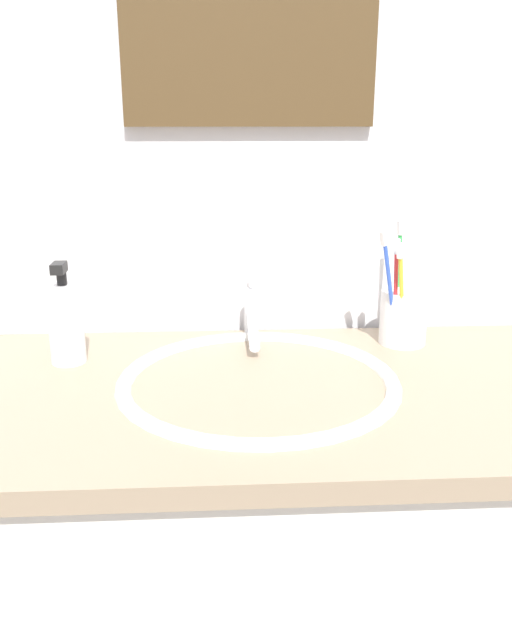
{
  "coord_description": "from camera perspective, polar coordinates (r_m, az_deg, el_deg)",
  "views": [
    {
      "loc": [
        -0.05,
        -0.89,
        1.28
      ],
      "look_at": [
        -0.0,
        0.05,
        0.98
      ],
      "focal_mm": 36.32,
      "sensor_mm": 36.0,
      "label": 1
    }
  ],
  "objects": [
    {
      "name": "toothbrush_yellow",
      "position": [
        1.11,
        12.7,
        2.69
      ],
      "size": [
        0.04,
        0.05,
        0.18
      ],
      "color": "yellow",
      "rests_on": "toothbrush_cup"
    },
    {
      "name": "faucet",
      "position": [
        1.15,
        -0.47,
        0.18
      ],
      "size": [
        0.02,
        0.17,
        0.1
      ],
      "color": "silver",
      "rests_on": "sink_basin"
    },
    {
      "name": "sink_basin",
      "position": [
        1.0,
        0.1,
        -7.94
      ],
      "size": [
        0.43,
        0.43,
        0.13
      ],
      "color": "white",
      "rests_on": "vanity_counter"
    },
    {
      "name": "toothbrush_blue",
      "position": [
        1.11,
        11.67,
        3.29
      ],
      "size": [
        0.05,
        0.04,
        0.2
      ],
      "color": "blue",
      "rests_on": "toothbrush_cup"
    },
    {
      "name": "toothbrush_cup",
      "position": [
        1.17,
        12.86,
        0.27
      ],
      "size": [
        0.08,
        0.08,
        0.1
      ],
      "primitive_type": "cylinder",
      "color": "white",
      "rests_on": "vanity_counter"
    },
    {
      "name": "toothbrush_red",
      "position": [
        1.12,
        12.21,
        2.95
      ],
      "size": [
        0.02,
        0.03,
        0.19
      ],
      "color": "red",
      "rests_on": "toothbrush_cup"
    },
    {
      "name": "vanity_counter",
      "position": [
        1.22,
        0.23,
        -25.49
      ],
      "size": [
        1.28,
        0.54,
        0.89
      ],
      "color": "silver",
      "rests_on": "ground"
    },
    {
      "name": "toothbrush_green",
      "position": [
        1.17,
        12.53,
        4.09
      ],
      "size": [
        0.01,
        0.03,
        0.21
      ],
      "color": "green",
      "rests_on": "toothbrush_cup"
    },
    {
      "name": "soap_dispenser",
      "position": [
        1.09,
        -16.42,
        -0.17
      ],
      "size": [
        0.06,
        0.06,
        0.17
      ],
      "color": "white",
      "rests_on": "vanity_counter"
    },
    {
      "name": "tiled_wall_back",
      "position": [
        1.2,
        -0.64,
        13.84
      ],
      "size": [
        2.48,
        0.04,
        2.4
      ],
      "primitive_type": "cube",
      "color": "silver",
      "rests_on": "ground"
    }
  ]
}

